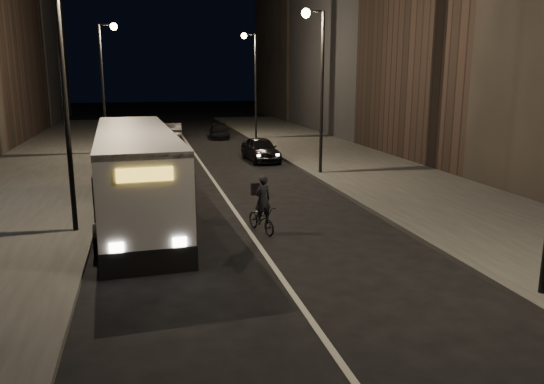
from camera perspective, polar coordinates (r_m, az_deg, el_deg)
ground at (r=15.08m, az=-0.23°, el=-7.46°), size 180.00×180.00×0.00m
sidewalk_right at (r=30.61m, az=9.15°, el=2.85°), size 7.00×70.00×0.16m
sidewalk_left at (r=28.71m, az=-23.95°, el=1.27°), size 7.00×70.00×0.16m
building_row_right at (r=45.88m, az=11.88°, el=18.99°), size 8.00×61.00×21.00m
streetlight_right_mid at (r=27.18m, az=4.89°, el=12.94°), size 1.20×0.44×8.12m
streetlight_right_far at (r=42.66m, az=-2.14°, el=12.83°), size 1.20×0.44×8.12m
streetlight_left_near at (r=17.89m, az=-20.76°, el=12.41°), size 1.20×0.44×8.12m
streetlight_left_far at (r=35.83m, az=-17.42°, el=12.33°), size 1.20×0.44×8.12m
city_bus at (r=19.75m, az=-14.41°, el=2.25°), size 3.29×12.14×3.24m
cyclist_on_bicycle at (r=17.57m, az=-1.11°, el=-2.31°), size 1.02×1.80×1.97m
car_near at (r=32.16m, az=-1.23°, el=4.62°), size 1.93×4.32×1.44m
car_mid at (r=44.83m, az=-10.56°, el=6.54°), size 1.51×3.82×1.24m
car_far at (r=44.08m, az=-5.68°, el=6.51°), size 1.91×3.98×1.12m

